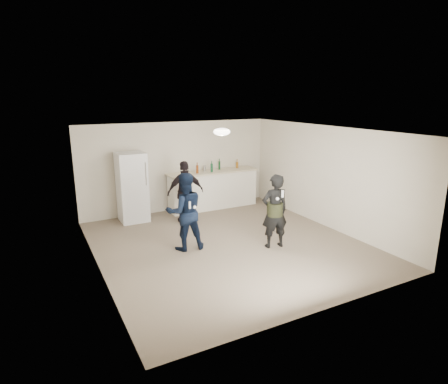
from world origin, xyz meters
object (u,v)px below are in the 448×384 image
man (185,212)px  woman (275,211)px  fridge (132,187)px  spectator (186,192)px  shaker (205,168)px  counter (213,190)px

man → woman: man is taller
fridge → spectator: size_ratio=1.12×
spectator → man: bearing=73.8°
fridge → shaker: (2.16, 0.19, 0.28)m
fridge → spectator: bearing=-33.4°
fridge → man: bearing=-78.2°
fridge → spectator: (1.17, -0.77, -0.10)m
man → spectator: bearing=-105.1°
man → spectator: size_ratio=1.03×
shaker → spectator: bearing=-135.8°
counter → spectator: bearing=-144.9°
woman → spectator: (-1.07, 2.41, -0.00)m
fridge → man: (0.50, -2.39, -0.07)m
shaker → counter: bearing=-29.4°
man → spectator: 1.75m
fridge → spectator: 1.41m
shaker → man: (-1.66, -2.57, -0.34)m
man → shaker: bearing=-115.3°
woman → man: bearing=-15.4°
counter → shaker: (-0.21, 0.12, 0.65)m
man → woman: (1.74, -0.79, -0.03)m
fridge → woman: (2.24, -3.18, -0.09)m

